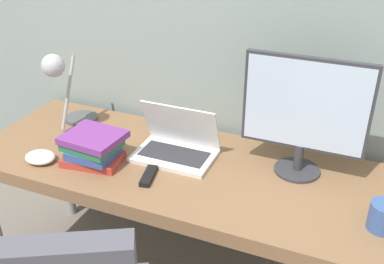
{
  "coord_description": "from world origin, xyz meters",
  "views": [
    {
      "loc": [
        0.68,
        -1.1,
        1.7
      ],
      "look_at": [
        0.09,
        0.3,
        0.89
      ],
      "focal_mm": 42.0,
      "sensor_mm": 36.0,
      "label": 1
    }
  ],
  "objects": [
    {
      "name": "mug",
      "position": [
        0.81,
        0.22,
        0.76
      ],
      "size": [
        0.14,
        0.1,
        0.1
      ],
      "color": "#385693",
      "rests_on": "desk"
    },
    {
      "name": "desk_lamp",
      "position": [
        -0.59,
        0.41,
        0.95
      ],
      "size": [
        0.16,
        0.28,
        0.38
      ],
      "color": "#4C4C51",
      "rests_on": "desk"
    },
    {
      "name": "game_controller",
      "position": [
        -0.52,
        0.13,
        0.73
      ],
      "size": [
        0.13,
        0.11,
        0.04
      ],
      "color": "white",
      "rests_on": "desk"
    },
    {
      "name": "laptop",
      "position": [
        -0.02,
        0.39,
        0.75
      ],
      "size": [
        0.34,
        0.22,
        0.22
      ],
      "color": "silver",
      "rests_on": "desk"
    },
    {
      "name": "desk",
      "position": [
        0.0,
        0.33,
        0.65
      ],
      "size": [
        1.75,
        0.66,
        0.71
      ],
      "color": "brown",
      "rests_on": "ground_plane"
    },
    {
      "name": "monitor",
      "position": [
        0.48,
        0.47,
        0.97
      ],
      "size": [
        0.48,
        0.18,
        0.48
      ],
      "color": "#333338",
      "rests_on": "desk"
    },
    {
      "name": "tv_remote",
      "position": [
        -0.05,
        0.19,
        0.72
      ],
      "size": [
        0.07,
        0.14,
        0.02
      ],
      "color": "black",
      "rests_on": "desk"
    },
    {
      "name": "book_stack",
      "position": [
        -0.31,
        0.21,
        0.77
      ],
      "size": [
        0.25,
        0.21,
        0.13
      ],
      "color": "#B2382D",
      "rests_on": "desk"
    }
  ]
}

